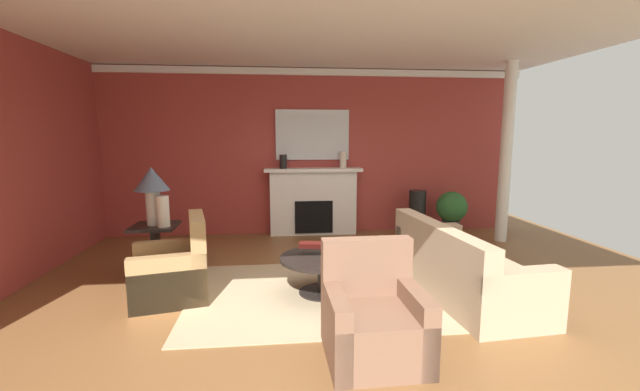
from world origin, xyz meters
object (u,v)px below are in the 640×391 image
object	(u,v)px
fireplace	(313,203)
coffee_table	(323,266)
armchair_near_window	(173,272)
vase_mantel_right	(343,160)
vase_on_side_table	(163,211)
side_table	(156,247)
vase_mantel_left	(283,162)
sofa	(461,270)
table_lamp	(152,185)
armchair_facing_fireplace	(373,321)
potted_plant	(451,210)
vase_tall_corner	(417,213)
mantel_mirror	(312,135)

from	to	relation	value
fireplace	coffee_table	distance (m)	2.92
armchair_near_window	vase_mantel_right	bearing A→B (deg)	49.46
armchair_near_window	vase_on_side_table	world-z (taller)	vase_on_side_table
side_table	vase_mantel_left	xyz separation A→B (m)	(1.70, 2.06, 0.97)
armchair_near_window	vase_on_side_table	bearing A→B (deg)	111.89
vase_on_side_table	vase_mantel_right	bearing A→B (deg)	39.49
sofa	vase_mantel_left	bearing A→B (deg)	123.08
table_lamp	armchair_facing_fireplace	bearing A→B (deg)	-42.50
coffee_table	potted_plant	world-z (taller)	potted_plant
fireplace	vase_mantel_left	xyz separation A→B (m)	(-0.55, -0.05, 0.78)
vase_mantel_right	armchair_near_window	bearing A→B (deg)	-130.54
vase_mantel_left	vase_tall_corner	size ratio (longest dim) A/B	0.30
fireplace	mantel_mirror	distance (m)	1.27
mantel_mirror	vase_mantel_left	world-z (taller)	mantel_mirror
table_lamp	potted_plant	xyz separation A→B (m)	(4.76, 1.68, -0.73)
vase_mantel_right	table_lamp	bearing A→B (deg)	-143.60
vase_mantel_right	mantel_mirror	bearing A→B (deg)	162.82
sofa	armchair_facing_fireplace	world-z (taller)	armchair_facing_fireplace
fireplace	armchair_near_window	bearing A→B (deg)	-122.94
coffee_table	vase_tall_corner	xyz separation A→B (m)	(2.05, 2.61, 0.09)
coffee_table	vase_mantel_left	distance (m)	3.07
side_table	vase_tall_corner	world-z (taller)	vase_tall_corner
armchair_near_window	armchair_facing_fireplace	distance (m)	2.45
vase_mantel_right	coffee_table	bearing A→B (deg)	-103.68
vase_tall_corner	vase_on_side_table	distance (m)	4.47
side_table	vase_mantel_right	distance (m)	3.62
sofa	vase_mantel_right	world-z (taller)	vase_mantel_right
mantel_mirror	armchair_facing_fireplace	xyz separation A→B (m)	(0.13, -4.41, -1.55)
coffee_table	vase_on_side_table	size ratio (longest dim) A/B	2.53
armchair_facing_fireplace	side_table	size ratio (longest dim) A/B	1.36
vase_on_side_table	vase_tall_corner	bearing A→B (deg)	25.77
vase_mantel_right	potted_plant	world-z (taller)	vase_mantel_right
mantel_mirror	table_lamp	xyz separation A→B (m)	(-2.25, -2.23, -0.63)
vase_mantel_right	vase_tall_corner	bearing A→B (deg)	-10.44
potted_plant	armchair_near_window	bearing A→B (deg)	-150.94
side_table	potted_plant	world-z (taller)	potted_plant
armchair_near_window	vase_mantel_left	distance (m)	3.27
fireplace	sofa	bearing A→B (deg)	-65.10
potted_plant	vase_tall_corner	bearing A→B (deg)	167.29
coffee_table	side_table	bearing A→B (deg)	159.32
potted_plant	table_lamp	bearing A→B (deg)	-160.56
vase_on_side_table	potted_plant	xyz separation A→B (m)	(4.61, 1.80, -0.41)
table_lamp	coffee_table	bearing A→B (deg)	-20.68
side_table	vase_on_side_table	size ratio (longest dim) A/B	1.77
fireplace	side_table	distance (m)	3.09
fireplace	mantel_mirror	world-z (taller)	mantel_mirror
armchair_facing_fireplace	potted_plant	distance (m)	4.54
sofa	armchair_near_window	world-z (taller)	armchair_near_window
armchair_facing_fireplace	vase_mantel_left	xyz separation A→B (m)	(-0.68, 4.24, 1.07)
fireplace	side_table	size ratio (longest dim) A/B	2.57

